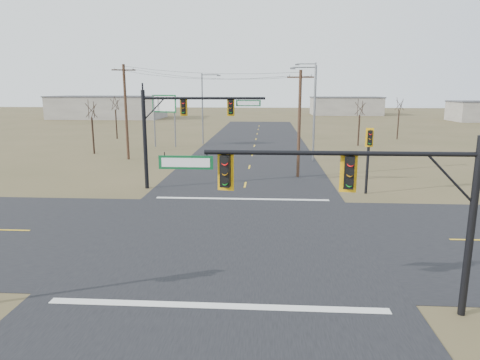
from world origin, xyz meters
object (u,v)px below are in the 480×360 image
at_px(bare_tree_a, 91,109).
at_px(bare_tree_b, 115,103).
at_px(highway_sign, 164,111).
at_px(streetlight_a, 313,108).
at_px(utility_pole_near, 299,122).
at_px(streetlight_c, 204,105).
at_px(bare_tree_d, 400,104).
at_px(bare_tree_c, 360,107).
at_px(mast_arm_far, 182,119).
at_px(utility_pole_far, 126,111).
at_px(mast_arm_near, 346,185).
at_px(pedestal_signal_ne, 369,147).
at_px(streetlight_b, 313,97).

bearing_deg(bare_tree_a, bare_tree_b, 99.81).
bearing_deg(highway_sign, streetlight_a, -9.27).
relative_size(utility_pole_near, streetlight_c, 0.94).
xyz_separation_m(streetlight_c, bare_tree_d, (28.56, 7.39, -0.07)).
xyz_separation_m(streetlight_a, bare_tree_c, (7.60, 12.95, -0.41)).
xyz_separation_m(mast_arm_far, utility_pole_far, (-8.77, 13.61, -0.15)).
distance_m(highway_sign, bare_tree_d, 35.02).
height_order(highway_sign, bare_tree_c, highway_sign).
distance_m(bare_tree_b, bare_tree_c, 35.96).
height_order(mast_arm_near, streetlight_a, streetlight_a).
relative_size(mast_arm_near, pedestal_signal_ne, 2.14).
distance_m(utility_pole_near, bare_tree_a, 26.24).
bearing_deg(bare_tree_b, pedestal_signal_ne, -47.98).
distance_m(streetlight_b, bare_tree_c, 9.71).
bearing_deg(bare_tree_c, bare_tree_d, 46.89).
bearing_deg(streetlight_a, bare_tree_b, 151.06).
height_order(streetlight_c, bare_tree_a, streetlight_c).
bearing_deg(utility_pole_near, bare_tree_b, 132.88).
distance_m(utility_pole_near, bare_tree_b, 37.99).
height_order(mast_arm_near, bare_tree_b, bare_tree_b).
bearing_deg(mast_arm_near, streetlight_c, 114.57).
relative_size(utility_pole_near, bare_tree_c, 1.38).
relative_size(streetlight_a, bare_tree_a, 1.49).
xyz_separation_m(bare_tree_c, bare_tree_d, (7.52, 8.04, 0.18)).
relative_size(mast_arm_far, utility_pole_near, 1.01).
xyz_separation_m(bare_tree_a, bare_tree_b, (-2.68, 15.52, 0.18)).
xyz_separation_m(mast_arm_near, bare_tree_d, (17.26, 52.83, 0.88)).
relative_size(streetlight_c, bare_tree_a, 1.44).
height_order(utility_pole_far, bare_tree_d, utility_pole_far).
height_order(mast_arm_far, streetlight_a, streetlight_a).
xyz_separation_m(pedestal_signal_ne, bare_tree_a, (-27.72, 18.23, 1.80)).
bearing_deg(highway_sign, bare_tree_d, 37.90).
xyz_separation_m(streetlight_b, bare_tree_b, (-29.98, -1.85, -0.96)).
relative_size(utility_pole_far, streetlight_b, 0.88).
xyz_separation_m(highway_sign, streetlight_c, (4.69, 3.59, 0.65)).
distance_m(utility_pole_far, bare_tree_b, 20.95).
bearing_deg(utility_pole_far, highway_sign, 80.89).
xyz_separation_m(highway_sign, streetlight_b, (20.26, 10.88, 1.66)).
bearing_deg(streetlight_c, bare_tree_a, -146.37).
xyz_separation_m(mast_arm_far, streetlight_b, (13.14, 34.79, 1.05)).
height_order(streetlight_a, bare_tree_c, streetlight_a).
relative_size(mast_arm_far, streetlight_a, 0.93).
xyz_separation_m(streetlight_a, bare_tree_b, (-27.84, 19.03, -0.11)).
xyz_separation_m(utility_pole_near, streetlight_c, (-11.44, 22.40, 0.67)).
xyz_separation_m(streetlight_a, bare_tree_a, (-25.16, 3.51, -0.29)).
relative_size(mast_arm_near, bare_tree_c, 1.58).
relative_size(bare_tree_c, bare_tree_d, 0.99).
height_order(utility_pole_near, utility_pole_far, utility_pole_far).
distance_m(utility_pole_far, streetlight_c, 15.28).
distance_m(mast_arm_far, bare_tree_a, 22.45).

